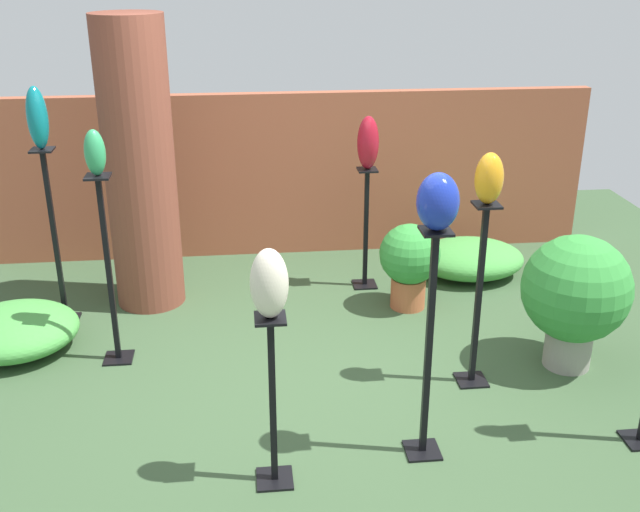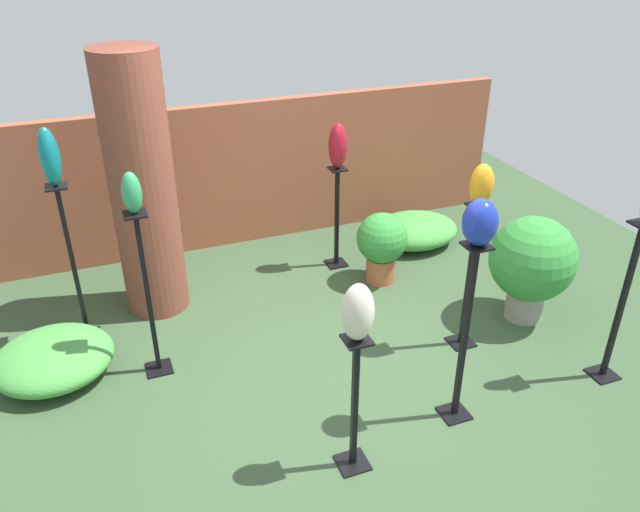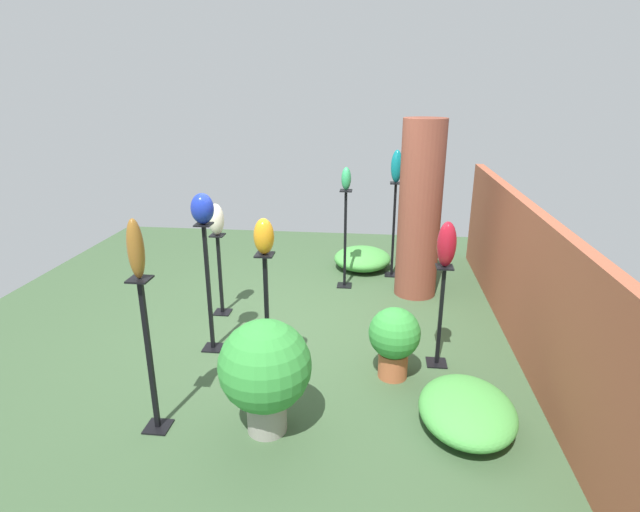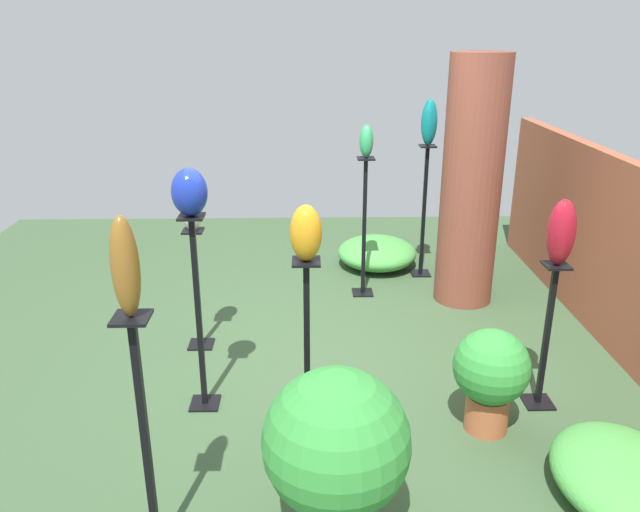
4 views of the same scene
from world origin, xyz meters
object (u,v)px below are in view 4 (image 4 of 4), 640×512
object	(u,v)px
art_vase_ivory	(191,207)
pedestal_amber	(307,368)
pedestal_teal	(424,217)
pedestal_jade	(364,233)
art_vase_teal	(429,122)
art_vase_jade	(366,141)
brick_pillar	(471,183)
art_vase_bronze	(125,267)
art_vase_amber	(306,233)
pedestal_cobalt	(199,322)
pedestal_ruby	(546,343)
potted_plant_front_left	(491,373)
pedestal_ivory	(198,295)
pedestal_bronze	(147,453)
art_vase_cobalt	(189,192)
potted_plant_mid_left	(336,447)
art_vase_ruby	(561,232)

from	to	relation	value
art_vase_ivory	pedestal_amber	bearing A→B (deg)	32.54
pedestal_teal	pedestal_jade	xyz separation A→B (m)	(0.50, -0.66, -0.01)
art_vase_teal	art_vase_jade	distance (m)	0.83
brick_pillar	art_vase_jade	bearing A→B (deg)	-98.44
brick_pillar	art_vase_bronze	distance (m)	3.85
art_vase_amber	brick_pillar	bearing A→B (deg)	146.32
pedestal_teal	art_vase_bronze	bearing A→B (deg)	-28.02
pedestal_cobalt	pedestal_ruby	distance (m)	2.34
art_vase_ivory	pedestal_teal	bearing A→B (deg)	126.21
pedestal_ruby	art_vase_ivory	bearing A→B (deg)	-110.02
pedestal_cobalt	art_vase_bronze	xyz separation A→B (m)	(1.31, -0.04, 0.91)
pedestal_teal	pedestal_jade	distance (m)	0.83
art_vase_teal	potted_plant_front_left	xyz separation A→B (m)	(2.73, -0.05, -1.19)
pedestal_ivory	pedestal_bronze	distance (m)	2.19
brick_pillar	art_vase_cobalt	size ratio (longest dim) A/B	7.56
pedestal_amber	pedestal_cobalt	bearing A→B (deg)	-125.33
pedestal_amber	art_vase_jade	xyz separation A→B (m)	(-2.41, 0.56, 0.93)
pedestal_cobalt	potted_plant_mid_left	bearing A→B (deg)	34.79
art_vase_jade	potted_plant_mid_left	distance (m)	3.31
pedestal_ivory	pedestal_bronze	xyz separation A→B (m)	(2.18, 0.12, 0.15)
potted_plant_mid_left	pedestal_jade	bearing A→B (deg)	172.40
pedestal_teal	pedestal_ruby	world-z (taller)	pedestal_teal
art_vase_jade	potted_plant_mid_left	size ratio (longest dim) A/B	0.31
art_vase_teal	art_vase_ruby	world-z (taller)	art_vase_teal
art_vase_teal	brick_pillar	bearing A→B (deg)	24.75
art_vase_cobalt	potted_plant_mid_left	size ratio (longest dim) A/B	0.32
pedestal_bronze	pedestal_teal	size ratio (longest dim) A/B	0.95
pedestal_cobalt	art_vase_bronze	size ratio (longest dim) A/B	3.03
pedestal_teal	art_vase_bronze	distance (m)	4.31
brick_pillar	art_vase_ivory	size ratio (longest dim) A/B	6.22
pedestal_bronze	art_vase_jade	distance (m)	3.59
pedestal_ruby	potted_plant_front_left	size ratio (longest dim) A/B	1.48
pedestal_jade	art_vase_amber	distance (m)	2.60
brick_pillar	art_vase_ivory	xyz separation A→B (m)	(0.90, -2.39, 0.05)
brick_pillar	pedestal_teal	size ratio (longest dim) A/B	1.66
art_vase_cobalt	art_vase_amber	bearing A→B (deg)	54.67
pedestal_amber	art_vase_cobalt	size ratio (longest dim) A/B	4.18
pedestal_bronze	art_vase_jade	world-z (taller)	art_vase_jade
pedestal_bronze	art_vase_amber	size ratio (longest dim) A/B	4.10
art_vase_jade	art_vase_bronze	bearing A→B (deg)	-22.22
pedestal_cobalt	potted_plant_front_left	xyz separation A→B (m)	(0.32, 1.89, -0.22)
art_vase_cobalt	art_vase_amber	xyz separation A→B (m)	(0.51, 0.72, -0.10)
art_vase_ivory	art_vase_bronze	bearing A→B (deg)	3.16
pedestal_teal	art_vase_teal	xyz separation A→B (m)	(-0.00, -0.00, 0.97)
art_vase_teal	art_vase_amber	xyz separation A→B (m)	(2.91, -1.22, -0.18)
pedestal_ruby	art_vase_ruby	distance (m)	0.79
pedestal_ruby	art_vase_ivory	size ratio (longest dim) A/B	2.84
art_vase_cobalt	pedestal_ruby	bearing A→B (deg)	88.96
pedestal_bronze	art_vase_cobalt	bearing A→B (deg)	178.25
pedestal_ivory	art_vase_amber	bearing A→B (deg)	32.54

